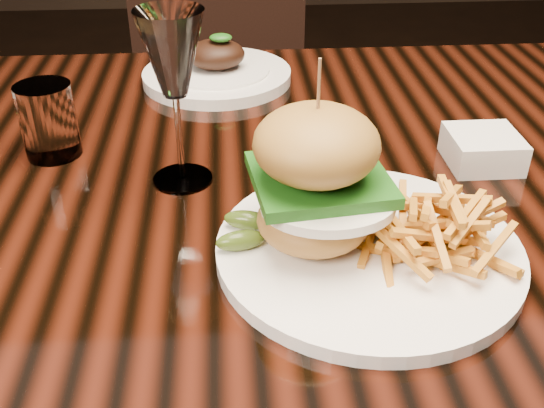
{
  "coord_description": "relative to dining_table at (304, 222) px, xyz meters",
  "views": [
    {
      "loc": [
        -0.09,
        -0.68,
        1.14
      ],
      "look_at": [
        -0.05,
        -0.17,
        0.81
      ],
      "focal_mm": 42.0,
      "sensor_mm": 36.0,
      "label": 1
    }
  ],
  "objects": [
    {
      "name": "far_dish",
      "position": [
        -0.11,
        0.3,
        0.09
      ],
      "size": [
        0.24,
        0.24,
        0.08
      ],
      "rotation": [
        0.0,
        0.0,
        0.12
      ],
      "color": "white",
      "rests_on": "dining_table"
    },
    {
      "name": "chair_far",
      "position": [
        -0.1,
        0.89,
        -0.13
      ],
      "size": [
        0.49,
        0.5,
        0.95
      ],
      "rotation": [
        0.0,
        0.0,
        0.07
      ],
      "color": "black",
      "rests_on": "ground"
    },
    {
      "name": "ramekin",
      "position": [
        0.22,
        0.0,
        0.1
      ],
      "size": [
        0.1,
        0.1,
        0.04
      ],
      "primitive_type": "cube",
      "rotation": [
        0.0,
        0.0,
        0.22
      ],
      "color": "white",
      "rests_on": "dining_table"
    },
    {
      "name": "wine_glass",
      "position": [
        -0.15,
        -0.01,
        0.23
      ],
      "size": [
        0.08,
        0.08,
        0.2
      ],
      "color": "white",
      "rests_on": "dining_table"
    },
    {
      "name": "dining_table",
      "position": [
        0.0,
        0.0,
        0.0
      ],
      "size": [
        1.6,
        0.9,
        0.75
      ],
      "color": "black",
      "rests_on": "ground"
    },
    {
      "name": "water_tumbler",
      "position": [
        -0.32,
        0.07,
        0.12
      ],
      "size": [
        0.07,
        0.07,
        0.09
      ],
      "primitive_type": "cylinder",
      "color": "white",
      "rests_on": "dining_table"
    },
    {
      "name": "burger_plate",
      "position": [
        0.03,
        -0.18,
        0.13
      ],
      "size": [
        0.3,
        0.3,
        0.2
      ],
      "rotation": [
        0.0,
        0.0,
        -0.09
      ],
      "color": "white",
      "rests_on": "dining_table"
    }
  ]
}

